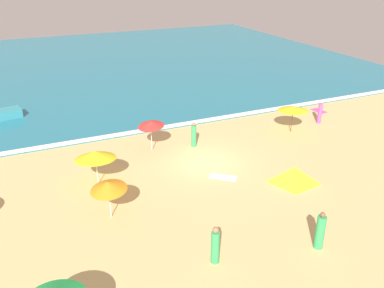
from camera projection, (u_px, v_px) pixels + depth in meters
ground_plane at (205, 163)px, 25.16m from camera, size 60.00×60.00×0.00m
ocean_water at (103, 64)px, 48.38m from camera, size 60.00×44.00×0.10m
wave_breaker_foam at (169, 126)px, 30.35m from camera, size 57.00×0.70×0.01m
beach_umbrella_1 at (108, 186)px, 19.19m from camera, size 2.52×2.51×2.05m
beach_umbrella_2 at (151, 124)px, 26.04m from camera, size 2.36×2.35×2.18m
beach_umbrella_3 at (293, 109)px, 28.99m from camera, size 2.28×2.29×1.97m
beach_umbrella_5 at (95, 155)px, 22.08m from camera, size 2.64×2.66×2.12m
beach_tent at (294, 175)px, 22.66m from camera, size 2.81×2.67×1.04m
beachgoer_2 at (215, 246)px, 16.61m from camera, size 0.44×0.44×1.75m
beachgoer_3 at (194, 135)px, 27.05m from camera, size 0.41×0.41×1.70m
beachgoer_4 at (320, 232)px, 17.46m from camera, size 0.56×0.56×1.81m
beachgoer_5 at (320, 112)px, 30.90m from camera, size 0.35×0.35×1.83m
beach_towel_0 at (319, 111)px, 33.73m from camera, size 0.84×1.34×0.01m
beach_towel_1 at (223, 177)px, 23.49m from camera, size 1.63×1.51×0.01m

